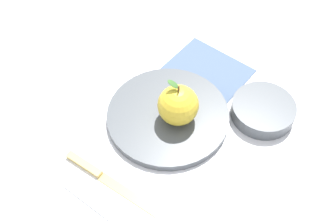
{
  "coord_description": "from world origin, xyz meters",
  "views": [
    {
      "loc": [
        -0.3,
        0.32,
        0.65
      ],
      "look_at": [
        0.02,
        -0.04,
        0.02
      ],
      "focal_mm": 42.78,
      "sensor_mm": 36.0,
      "label": 1
    }
  ],
  "objects": [
    {
      "name": "dinner_plate",
      "position": [
        0.02,
        -0.04,
        0.01
      ],
      "size": [
        0.24,
        0.24,
        0.02
      ],
      "color": "#4C5156",
      "rests_on": "ground_plane"
    },
    {
      "name": "apple",
      "position": [
        0.0,
        -0.04,
        0.06
      ],
      "size": [
        0.08,
        0.08,
        0.1
      ],
      "color": "gold",
      "rests_on": "dinner_plate"
    },
    {
      "name": "side_bowl",
      "position": [
        -0.11,
        -0.17,
        0.02
      ],
      "size": [
        0.13,
        0.13,
        0.03
      ],
      "color": "#4C5156",
      "rests_on": "ground_plane"
    },
    {
      "name": "knife",
      "position": [
        0.02,
        0.14,
        0.0
      ],
      "size": [
        0.21,
        0.04,
        0.01
      ],
      "color": "#D8B766",
      "rests_on": "ground_plane"
    },
    {
      "name": "ground_plane",
      "position": [
        0.0,
        0.0,
        0.0
      ],
      "size": [
        2.4,
        2.4,
        0.0
      ],
      "primitive_type": "plane",
      "color": "silver"
    },
    {
      "name": "spoon",
      "position": [
        -0.06,
        0.18,
        0.01
      ],
      "size": [
        0.16,
        0.04,
        0.01
      ],
      "color": "silver",
      "rests_on": "ground_plane"
    },
    {
      "name": "linen_napkin",
      "position": [
        0.04,
        -0.19,
        0.0
      ],
      "size": [
        0.18,
        0.15,
        0.0
      ],
      "primitive_type": "cube",
      "rotation": [
        0.0,
        0.0,
        1.63
      ],
      "color": "slate",
      "rests_on": "ground_plane"
    }
  ]
}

